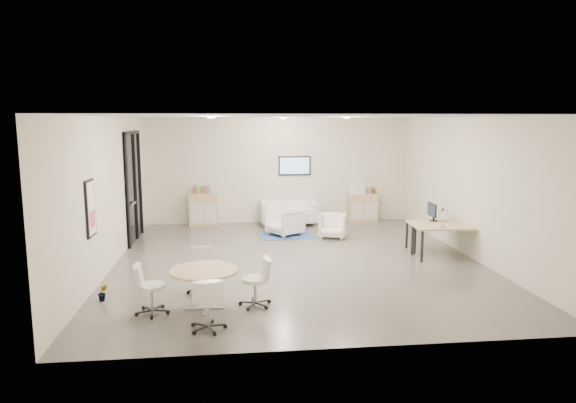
# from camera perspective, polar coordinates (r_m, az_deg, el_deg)

# --- Properties ---
(room_shell) EXTENTS (9.60, 10.60, 4.80)m
(room_shell) POSITION_cam_1_polar(r_m,az_deg,el_deg) (11.26, 1.02, 1.25)
(room_shell) COLOR #56534F
(room_shell) RESTS_ON ground
(glass_door) EXTENTS (0.09, 1.90, 2.85)m
(glass_door) POSITION_cam_1_polar(r_m,az_deg,el_deg) (13.90, -16.77, 1.93)
(glass_door) COLOR black
(glass_door) RESTS_ON room_shell
(artwork) EXTENTS (0.05, 0.54, 1.04)m
(artwork) POSITION_cam_1_polar(r_m,az_deg,el_deg) (9.92, -21.08, -0.72)
(artwork) COLOR black
(artwork) RESTS_ON room_shell
(wall_tv) EXTENTS (0.98, 0.06, 0.58)m
(wall_tv) POSITION_cam_1_polar(r_m,az_deg,el_deg) (15.71, 0.73, 4.00)
(wall_tv) COLOR black
(wall_tv) RESTS_ON room_shell
(ceiling_spots) EXTENTS (3.14, 4.14, 0.03)m
(ceiling_spots) POSITION_cam_1_polar(r_m,az_deg,el_deg) (11.96, -0.44, 9.29)
(ceiling_spots) COLOR #FFEAC6
(ceiling_spots) RESTS_ON room_shell
(sideboard_left) EXTENTS (0.86, 0.45, 0.97)m
(sideboard_left) POSITION_cam_1_polar(r_m,az_deg,el_deg) (15.56, -9.35, -0.87)
(sideboard_left) COLOR #CDB57B
(sideboard_left) RESTS_ON room_shell
(sideboard_right) EXTENTS (0.89, 0.43, 0.89)m
(sideboard_right) POSITION_cam_1_polar(r_m,az_deg,el_deg) (16.07, 8.29, -0.68)
(sideboard_right) COLOR #CDB57B
(sideboard_right) RESTS_ON room_shell
(books) EXTENTS (0.50, 0.14, 0.22)m
(books) POSITION_cam_1_polar(r_m,az_deg,el_deg) (15.48, -9.56, 1.30)
(books) COLOR red
(books) RESTS_ON sideboard_left
(printer) EXTENTS (0.49, 0.43, 0.33)m
(printer) POSITION_cam_1_polar(r_m,az_deg,el_deg) (15.94, 7.66, 1.44)
(printer) COLOR white
(printer) RESTS_ON sideboard_right
(loveseat) EXTENTS (1.74, 0.96, 0.63)m
(loveseat) POSITION_cam_1_polar(r_m,az_deg,el_deg) (15.48, 0.05, -1.33)
(loveseat) COLOR silver
(loveseat) RESTS_ON room_shell
(blue_rug) EXTENTS (1.54, 1.09, 0.01)m
(blue_rug) POSITION_cam_1_polar(r_m,az_deg,el_deg) (14.08, -0.21, -3.78)
(blue_rug) COLOR #2C5488
(blue_rug) RESTS_ON room_shell
(armchair_left) EXTENTS (1.06, 1.08, 0.82)m
(armchair_left) POSITION_cam_1_polar(r_m,az_deg,el_deg) (14.06, -0.36, -2.11)
(armchair_left) COLOR silver
(armchair_left) RESTS_ON room_shell
(armchair_right) EXTENTS (0.85, 0.82, 0.71)m
(armchair_right) POSITION_cam_1_polar(r_m,az_deg,el_deg) (13.82, 4.98, -2.57)
(armchair_right) COLOR silver
(armchair_right) RESTS_ON room_shell
(desk_rear) EXTENTS (1.37, 0.76, 0.69)m
(desk_rear) POSITION_cam_1_polar(r_m,az_deg,el_deg) (12.89, 16.10, -2.54)
(desk_rear) COLOR #CDB57B
(desk_rear) RESTS_ON room_shell
(desk_front) EXTENTS (1.46, 0.80, 0.74)m
(desk_front) POSITION_cam_1_polar(r_m,az_deg,el_deg) (12.24, 17.10, -2.97)
(desk_front) COLOR #CDB57B
(desk_front) RESTS_ON room_shell
(monitor) EXTENTS (0.20, 0.50, 0.44)m
(monitor) POSITION_cam_1_polar(r_m,az_deg,el_deg) (12.96, 15.74, -1.08)
(monitor) COLOR black
(monitor) RESTS_ON desk_rear
(round_table) EXTENTS (1.13, 1.13, 0.69)m
(round_table) POSITION_cam_1_polar(r_m,az_deg,el_deg) (8.66, -9.30, -8.00)
(round_table) COLOR #CDB57B
(round_table) RESTS_ON room_shell
(meeting_chairs) EXTENTS (2.32, 2.32, 0.82)m
(meeting_chairs) POSITION_cam_1_polar(r_m,az_deg,el_deg) (8.71, -9.27, -9.22)
(meeting_chairs) COLOR white
(meeting_chairs) RESTS_ON room_shell
(plant_cabinet) EXTENTS (0.28, 0.30, 0.21)m
(plant_cabinet) POSITION_cam_1_polar(r_m,az_deg,el_deg) (16.07, 9.49, 1.28)
(plant_cabinet) COLOR #3F7F3F
(plant_cabinet) RESTS_ON sideboard_right
(plant_floor) EXTENTS (0.23, 0.33, 0.13)m
(plant_floor) POSITION_cam_1_polar(r_m,az_deg,el_deg) (9.66, -19.87, -9.97)
(plant_floor) COLOR #3F7F3F
(plant_floor) RESTS_ON room_shell
(cup) EXTENTS (0.13, 0.12, 0.11)m
(cup) POSITION_cam_1_polar(r_m,az_deg,el_deg) (12.00, 16.72, -2.54)
(cup) COLOR white
(cup) RESTS_ON desk_front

